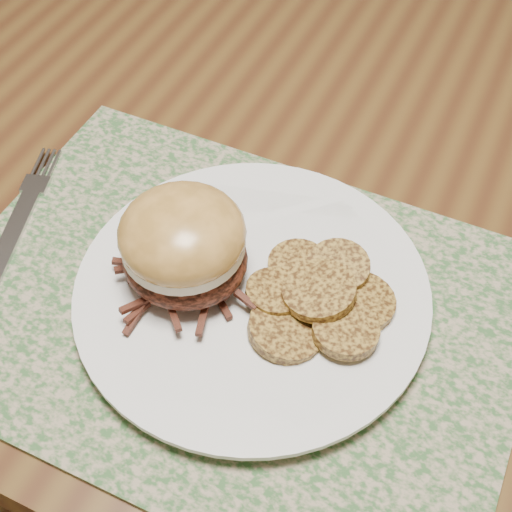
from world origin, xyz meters
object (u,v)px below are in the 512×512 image
(dining_table, at_px, (329,173))
(dinner_plate, at_px, (252,293))
(pork_sandwich, at_px, (183,244))
(fork, at_px, (17,225))

(dining_table, distance_m, dinner_plate, 0.26)
(pork_sandwich, relative_size, fork, 0.65)
(dinner_plate, bearing_deg, dining_table, 95.18)
(pork_sandwich, xyz_separation_m, fork, (-0.16, -0.01, -0.05))
(dining_table, distance_m, fork, 0.33)
(dining_table, bearing_deg, dinner_plate, -84.82)
(dinner_plate, relative_size, pork_sandwich, 2.11)
(dining_table, height_order, dinner_plate, dinner_plate)
(pork_sandwich, bearing_deg, fork, -159.08)
(dinner_plate, height_order, pork_sandwich, pork_sandwich)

